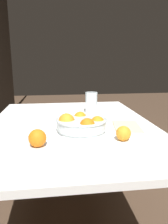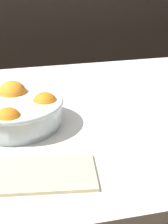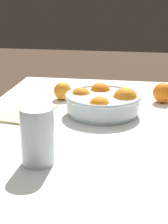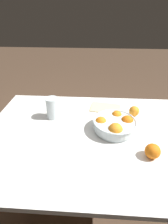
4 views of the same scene
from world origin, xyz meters
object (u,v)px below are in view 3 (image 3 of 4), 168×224
(juice_glass, at_px, (38,139))
(orange_loose_near_bowl, at_px, (163,93))
(fruit_bowl, at_px, (103,102))
(orange_loose_front, at_px, (63,91))

(juice_glass, xyz_separation_m, orange_loose_near_bowl, (-0.56, 0.32, -0.03))
(fruit_bowl, height_order, juice_glass, juice_glass)
(fruit_bowl, xyz_separation_m, juice_glass, (0.40, -0.12, 0.02))
(juice_glass, bearing_deg, fruit_bowl, 163.65)
(orange_loose_front, bearing_deg, juice_glass, 6.09)
(juice_glass, distance_m, orange_loose_front, 0.55)
(fruit_bowl, bearing_deg, juice_glass, -16.35)
(fruit_bowl, bearing_deg, orange_loose_front, -130.16)
(fruit_bowl, relative_size, orange_loose_front, 3.80)
(fruit_bowl, xyz_separation_m, orange_loose_near_bowl, (-0.17, 0.21, -0.00))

